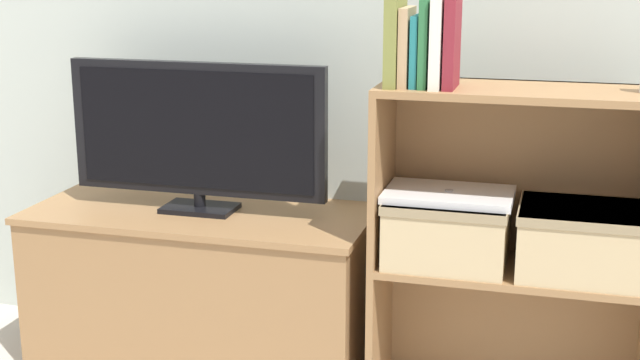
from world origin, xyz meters
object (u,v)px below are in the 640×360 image
at_px(book_olive, 395,40).
at_px(book_teal, 417,51).
at_px(book_maroon, 452,41).
at_px(storage_basket_right, 582,238).
at_px(tv_stand, 203,287).
at_px(laptop, 449,194).
at_px(book_tan, 407,47).
at_px(storage_basket_left, 448,227).
at_px(tv, 197,132).
at_px(book_forest, 426,43).
at_px(book_ivory, 439,42).

bearing_deg(book_olive, book_teal, 0.00).
xyz_separation_m(book_maroon, storage_basket_right, (0.36, 0.04, -0.51)).
bearing_deg(tv_stand, laptop, -6.37).
distance_m(tv_stand, book_maroon, 1.11).
xyz_separation_m(book_tan, book_maroon, (0.12, 0.00, 0.02)).
bearing_deg(storage_basket_left, book_maroon, -92.99).
xyz_separation_m(tv, storage_basket_right, (1.12, -0.08, -0.21)).
xyz_separation_m(tv_stand, storage_basket_left, (0.77, -0.09, 0.29)).
bearing_deg(book_forest, book_ivory, 0.00).
height_order(book_tan, storage_basket_left, book_tan).
bearing_deg(tv_stand, storage_basket_right, -4.37).
distance_m(book_ivory, laptop, 0.42).
bearing_deg(storage_basket_left, book_tan, -163.58).
relative_size(tv, book_maroon, 3.33).
height_order(book_forest, storage_basket_right, book_forest).
bearing_deg(storage_basket_left, book_teal, -159.19).
bearing_deg(book_teal, book_maroon, 0.00).
xyz_separation_m(book_olive, storage_basket_right, (0.50, 0.04, -0.51)).
distance_m(book_olive, book_teal, 0.06).
xyz_separation_m(book_forest, book_ivory, (0.03, 0.00, 0.00)).
height_order(book_teal, storage_basket_right, book_teal).
distance_m(tv, laptop, 0.78).
height_order(book_olive, book_teal, book_olive).
distance_m(book_olive, laptop, 0.44).
relative_size(tv_stand, book_forest, 4.65).
distance_m(tv, book_ivory, 0.80).
distance_m(book_maroon, storage_basket_left, 0.51).
relative_size(book_forest, laptop, 0.66).
bearing_deg(tv, book_forest, -9.68).
height_order(book_tan, book_forest, book_forest).
bearing_deg(book_forest, book_olive, 180.00).
height_order(book_forest, storage_basket_left, book_forest).
height_order(tv_stand, storage_basket_left, storage_basket_left).
bearing_deg(book_maroon, storage_basket_right, 5.65).
bearing_deg(storage_basket_right, book_maroon, -174.35).
distance_m(book_tan, book_maroon, 0.12).
bearing_deg(book_forest, book_teal, 180.00).
bearing_deg(book_ivory, book_forest, 180.00).
distance_m(tv, book_maroon, 0.83).
relative_size(book_teal, storage_basket_left, 0.56).
bearing_deg(book_tan, book_forest, 0.00).
xyz_separation_m(book_teal, book_ivory, (0.06, 0.00, 0.02)).
height_order(tv, book_maroon, book_maroon).
bearing_deg(laptop, storage_basket_left, -165.96).
relative_size(book_tan, book_forest, 0.90).
height_order(book_forest, book_ivory, book_ivory).
bearing_deg(book_olive, tv_stand, 168.93).
bearing_deg(laptop, book_ivory, -135.54).
relative_size(storage_basket_left, storage_basket_right, 1.00).
relative_size(book_teal, book_forest, 0.82).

